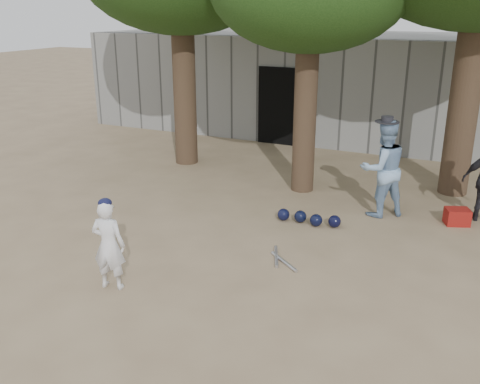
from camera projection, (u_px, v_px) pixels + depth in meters
The scene contains 7 objects.
ground at pixel (178, 263), 8.40m from camera, with size 70.00×70.00×0.00m, color #937C5E.
boy_player at pixel (109, 245), 7.46m from camera, with size 0.48×0.32×1.32m, color white.
spectator_blue at pixel (383, 169), 10.03m from camera, with size 0.90×0.70×1.85m, color #86A9CF.
red_bag at pixel (457, 217), 9.83m from camera, with size 0.42×0.32×0.30m, color maroon.
back_building at pixel (350, 84), 16.73m from camera, with size 16.00×5.24×3.00m.
helmet_row at pixel (308, 218), 9.85m from camera, with size 1.19×0.32×0.23m.
bat_pile at pixel (280, 259), 8.46m from camera, with size 0.65×0.71×0.06m.
Camera 1 is at (4.10, -6.43, 3.82)m, focal length 40.00 mm.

